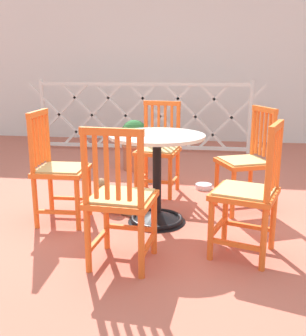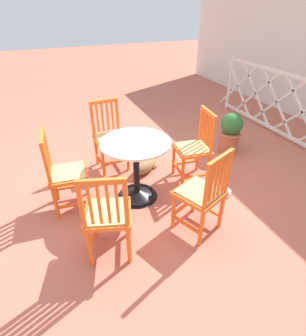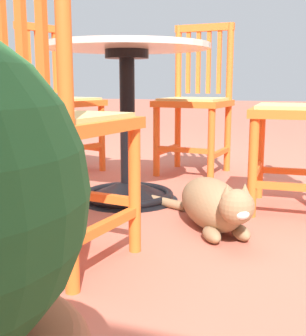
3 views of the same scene
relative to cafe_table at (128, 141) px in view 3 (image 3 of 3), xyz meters
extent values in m
plane|color=#BC604C|center=(-0.09, -0.07, -0.28)|extent=(24.00, 24.00, 0.00)
cone|color=black|center=(0.00, 0.00, -0.23)|extent=(0.48, 0.48, 0.10)
torus|color=black|center=(0.00, 0.00, -0.26)|extent=(0.44, 0.44, 0.04)
cylinder|color=black|center=(0.00, 0.00, 0.09)|extent=(0.07, 0.07, 0.66)
cylinder|color=black|center=(0.00, 0.00, 0.40)|extent=(0.20, 0.20, 0.04)
cylinder|color=beige|center=(0.00, 0.00, 0.43)|extent=(0.76, 0.76, 0.02)
cylinder|color=orange|center=(-0.28, -0.54, -0.06)|extent=(0.04, 0.04, 0.45)
cylinder|color=orange|center=(0.06, -0.57, -0.06)|extent=(0.04, 0.04, 0.45)
cylinder|color=orange|center=(-0.31, -0.88, 0.17)|extent=(0.04, 0.04, 0.91)
cylinder|color=orange|center=(0.03, -0.91, 0.17)|extent=(0.04, 0.04, 0.91)
cube|color=orange|center=(-0.30, -0.71, -0.14)|extent=(0.06, 0.34, 0.03)
cube|color=orange|center=(0.04, -0.74, -0.14)|extent=(0.06, 0.34, 0.03)
cube|color=orange|center=(-0.11, -0.56, -0.11)|extent=(0.34, 0.06, 0.03)
cube|color=orange|center=(-0.13, -0.72, 0.15)|extent=(0.43, 0.43, 0.04)
cube|color=tan|center=(-0.13, -0.72, 0.17)|extent=(0.38, 0.38, 0.02)
cube|color=orange|center=(-0.24, -0.89, 0.40)|extent=(0.03, 0.02, 0.39)
cube|color=orange|center=(-0.17, -0.89, 0.40)|extent=(0.03, 0.02, 0.39)
cube|color=orange|center=(-0.11, -0.90, 0.40)|extent=(0.03, 0.02, 0.39)
cube|color=orange|center=(-0.04, -0.90, 0.40)|extent=(0.03, 0.02, 0.39)
cube|color=orange|center=(-0.14, -0.89, 0.61)|extent=(0.38, 0.06, 0.04)
cylinder|color=orange|center=(0.44, -0.61, -0.06)|extent=(0.04, 0.04, 0.45)
cylinder|color=orange|center=(0.54, -0.28, -0.06)|extent=(0.04, 0.04, 0.45)
cylinder|color=orange|center=(0.76, -0.71, 0.17)|extent=(0.04, 0.04, 0.91)
cylinder|color=orange|center=(0.86, -0.39, 0.17)|extent=(0.04, 0.04, 0.91)
cube|color=orange|center=(0.60, -0.66, -0.14)|extent=(0.33, 0.13, 0.03)
cube|color=orange|center=(0.70, -0.33, -0.14)|extent=(0.33, 0.13, 0.03)
cube|color=orange|center=(0.49, -0.44, -0.11)|extent=(0.13, 0.33, 0.03)
cube|color=orange|center=(0.65, -0.50, 0.15)|extent=(0.50, 0.50, 0.04)
cube|color=tan|center=(0.65, -0.50, 0.17)|extent=(0.44, 0.44, 0.02)
cube|color=orange|center=(0.78, -0.64, 0.40)|extent=(0.03, 0.03, 0.39)
cube|color=orange|center=(0.80, -0.58, 0.40)|extent=(0.03, 0.03, 0.39)
cube|color=orange|center=(0.82, -0.51, 0.40)|extent=(0.03, 0.03, 0.39)
cube|color=orange|center=(0.84, -0.45, 0.40)|extent=(0.03, 0.03, 0.39)
cube|color=orange|center=(0.81, -0.55, 0.61)|extent=(0.15, 0.37, 0.04)
cylinder|color=orange|center=(0.05, 0.58, -0.06)|extent=(0.04, 0.04, 0.45)
cylinder|color=orange|center=(-0.29, 0.62, -0.06)|extent=(0.04, 0.04, 0.45)
cylinder|color=orange|center=(-0.24, 0.96, 0.17)|extent=(0.04, 0.04, 0.91)
cube|color=orange|center=(0.07, 0.74, -0.14)|extent=(0.07, 0.34, 0.03)
cube|color=orange|center=(-0.27, 0.79, -0.14)|extent=(0.07, 0.34, 0.03)
cube|color=orange|center=(-0.12, 0.60, -0.11)|extent=(0.34, 0.07, 0.03)
cube|color=orange|center=(-0.10, 0.77, 0.15)|extent=(0.45, 0.45, 0.04)
cube|color=tan|center=(-0.10, 0.77, 0.17)|extent=(0.39, 0.39, 0.02)
cube|color=orange|center=(-0.04, 0.93, 0.40)|extent=(0.03, 0.02, 0.39)
cube|color=orange|center=(-0.11, 0.94, 0.40)|extent=(0.03, 0.02, 0.39)
cube|color=orange|center=(-0.18, 0.95, 0.40)|extent=(0.03, 0.02, 0.39)
cylinder|color=orange|center=(-0.60, 0.09, -0.06)|extent=(0.04, 0.04, 0.45)
cylinder|color=orange|center=(-0.59, -0.25, -0.06)|extent=(0.04, 0.04, 0.45)
cube|color=orange|center=(-0.77, 0.08, -0.14)|extent=(0.34, 0.04, 0.03)
cube|color=orange|center=(-0.76, -0.26, -0.14)|extent=(0.34, 0.04, 0.03)
cube|color=orange|center=(-0.59, -0.08, -0.11)|extent=(0.04, 0.34, 0.03)
cube|color=orange|center=(-0.76, -0.09, 0.15)|extent=(0.41, 0.41, 0.04)
cube|color=tan|center=(-0.76, -0.09, 0.17)|extent=(0.36, 0.36, 0.02)
ellipsoid|color=#8E704C|center=(-0.47, 0.28, -0.19)|extent=(0.40, 0.48, 0.19)
ellipsoid|color=silver|center=(-0.52, 0.36, -0.20)|extent=(0.22, 0.23, 0.14)
sphere|color=#8E704C|center=(-0.60, 0.49, -0.13)|extent=(0.12, 0.12, 0.12)
ellipsoid|color=silver|center=(-0.62, 0.52, -0.15)|extent=(0.07, 0.07, 0.04)
cone|color=#8E704C|center=(-0.62, 0.46, -0.08)|extent=(0.04, 0.04, 0.04)
cone|color=#8E704C|center=(-0.57, 0.50, -0.08)|extent=(0.04, 0.04, 0.04)
ellipsoid|color=#8E704C|center=(-0.60, 0.39, -0.26)|extent=(0.11, 0.13, 0.05)
ellipsoid|color=#8E704C|center=(-0.51, 0.45, -0.26)|extent=(0.11, 0.13, 0.05)
cylinder|color=#8E704C|center=(-0.22, 0.07, -0.26)|extent=(0.22, 0.12, 0.04)
camera|label=1|loc=(0.41, -3.05, 0.96)|focal=42.55mm
camera|label=2|loc=(2.42, -0.82, 1.73)|focal=28.82mm
camera|label=3|loc=(-0.84, 1.95, 0.27)|focal=48.28mm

